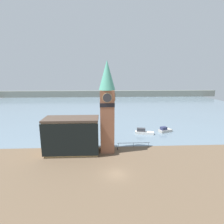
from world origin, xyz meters
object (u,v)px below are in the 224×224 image
at_px(boat_far, 165,130).
at_px(pier_building, 72,136).
at_px(clock_tower, 107,105).
at_px(boat_near, 143,132).
at_px(mooring_bollard_near, 118,148).

bearing_deg(boat_far, pier_building, -173.59).
height_order(pier_building, boat_far, pier_building).
xyz_separation_m(clock_tower, boat_near, (11.48, 11.73, -10.71)).
distance_m(clock_tower, boat_near, 19.60).
relative_size(clock_tower, boat_near, 3.58).
height_order(pier_building, mooring_bollard_near, pier_building).
relative_size(boat_near, mooring_bollard_near, 8.81).
bearing_deg(mooring_bollard_near, clock_tower, -167.11).
distance_m(clock_tower, pier_building, 10.93).
bearing_deg(boat_near, pier_building, -135.89).
bearing_deg(mooring_bollard_near, boat_near, 51.21).
height_order(clock_tower, mooring_bollard_near, clock_tower).
bearing_deg(pier_building, clock_tower, 4.63).
distance_m(pier_building, boat_near, 23.62).
relative_size(pier_building, mooring_bollard_near, 18.44).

